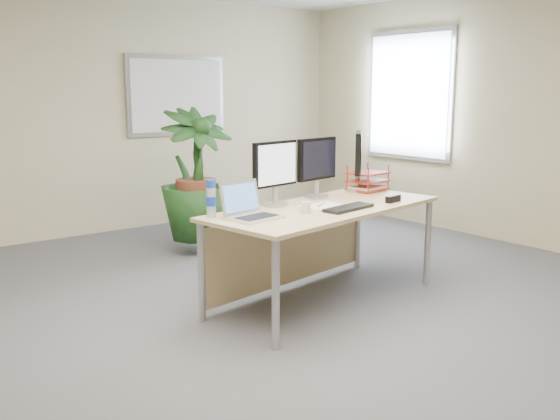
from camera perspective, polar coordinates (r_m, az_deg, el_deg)
floor at (r=4.10m, az=3.29°, el=-12.48°), size 8.00×8.00×0.00m
back_wall at (r=7.27m, az=-17.94°, el=8.27°), size 7.00×0.04×2.70m
whiteboard at (r=7.73m, az=-9.43°, el=10.27°), size 1.30×0.04×0.95m
window at (r=7.85m, az=11.69°, el=10.20°), size 0.04×1.30×1.55m
desk at (r=4.86m, az=3.12°, el=-1.35°), size 2.07×1.13×0.75m
floor_plant at (r=6.26m, az=-7.71°, el=2.81°), size 0.90×0.90×1.50m
monitor_left at (r=4.73m, az=-0.44°, el=3.77°), size 0.44×0.20×0.49m
monitor_right at (r=5.10m, az=3.40°, el=4.25°), size 0.44×0.20×0.49m
monitor_dark at (r=5.47m, az=7.17°, el=4.80°), size 0.36×0.35×0.51m
laptop at (r=4.32m, az=-2.82°, el=0.06°), size 0.39×0.36×0.25m
keyboard at (r=4.65m, az=6.29°, el=0.20°), size 0.46×0.22×0.02m
coffee_mug at (r=4.49m, az=2.32°, el=0.23°), size 0.10×0.07×0.08m
spiral_notebook at (r=4.73m, az=3.94°, el=0.36°), size 0.32×0.25×0.01m
orange_pen at (r=4.73m, az=3.74°, el=0.48°), size 0.13×0.08×0.01m
yellow_highlighter at (r=4.85m, az=6.23°, el=0.60°), size 0.11×0.03×0.02m
water_bottle at (r=4.35m, az=-6.32°, el=0.97°), size 0.07×0.07×0.26m
letter_tray at (r=5.53m, az=8.03°, el=2.50°), size 0.37×0.30×0.16m
stapler at (r=5.00m, az=10.30°, el=1.02°), size 0.17×0.07×0.05m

